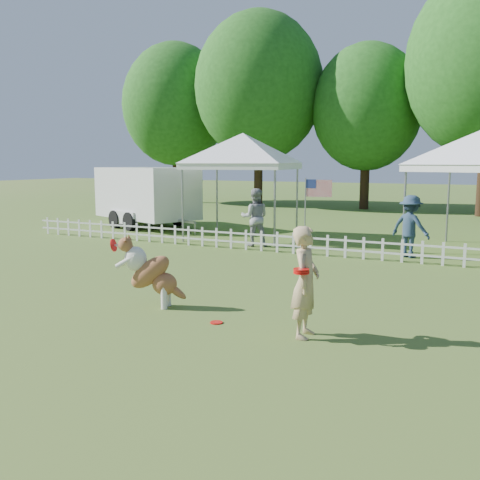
{
  "coord_description": "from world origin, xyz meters",
  "views": [
    {
      "loc": [
        4.09,
        -7.08,
        2.58
      ],
      "look_at": [
        -0.45,
        2.0,
        1.1
      ],
      "focal_mm": 40.0,
      "sensor_mm": 36.0,
      "label": 1
    }
  ],
  "objects": [
    {
      "name": "tree_far_left",
      "position": [
        -15.0,
        22.0,
        5.5
      ],
      "size": [
        6.6,
        6.6,
        11.0
      ],
      "primitive_type": null,
      "color": "#1D4E16",
      "rests_on": "ground"
    },
    {
      "name": "ground",
      "position": [
        0.0,
        0.0,
        0.0
      ],
      "size": [
        120.0,
        120.0,
        0.0
      ],
      "primitive_type": "plane",
      "color": "#34641F",
      "rests_on": "ground"
    },
    {
      "name": "flag_pole",
      "position": [
        -1.18,
        7.75,
        1.06
      ],
      "size": [
        0.82,
        0.22,
        2.13
      ],
      "primitive_type": null,
      "rotation": [
        0.0,
        0.0,
        0.17
      ],
      "color": "gray",
      "rests_on": "ground"
    },
    {
      "name": "picket_fence",
      "position": [
        0.0,
        7.0,
        0.3
      ],
      "size": [
        22.0,
        0.08,
        0.6
      ],
      "primitive_type": null,
      "color": "silver",
      "rests_on": "ground"
    },
    {
      "name": "spectator_a",
      "position": [
        -2.83,
        7.8,
        0.89
      ],
      "size": [
        1.07,
        0.97,
        1.79
      ],
      "primitive_type": "imported",
      "rotation": [
        0.0,
        0.0,
        3.56
      ],
      "color": "#929297",
      "rests_on": "ground"
    },
    {
      "name": "dog",
      "position": [
        -1.52,
        0.58,
        0.63
      ],
      "size": [
        1.29,
        0.75,
        1.27
      ],
      "primitive_type": null,
      "rotation": [
        0.0,
        0.0,
        0.29
      ],
      "color": "brown",
      "rests_on": "ground"
    },
    {
      "name": "tree_center_left",
      "position": [
        -3.0,
        22.5,
        4.9
      ],
      "size": [
        6.0,
        6.0,
        9.8
      ],
      "primitive_type": null,
      "color": "#1D4E16",
      "rests_on": "ground"
    },
    {
      "name": "frisbee_on_turf",
      "position": [
        0.01,
        0.23,
        0.01
      ],
      "size": [
        0.22,
        0.22,
        0.02
      ],
      "primitive_type": "cylinder",
      "rotation": [
        0.0,
        0.0,
        0.09
      ],
      "color": "red",
      "rests_on": "ground"
    },
    {
      "name": "canopy_tent_left",
      "position": [
        -4.01,
        9.33,
        1.74
      ],
      "size": [
        3.79,
        3.79,
        3.48
      ],
      "primitive_type": null,
      "rotation": [
        0.0,
        0.0,
        0.14
      ],
      "color": "white",
      "rests_on": "ground"
    },
    {
      "name": "spectator_b",
      "position": [
        1.79,
        7.89,
        0.85
      ],
      "size": [
        1.25,
        0.98,
        1.7
      ],
      "primitive_type": "imported",
      "rotation": [
        0.0,
        0.0,
        2.77
      ],
      "color": "#24384D",
      "rests_on": "ground"
    },
    {
      "name": "handler",
      "position": [
        1.52,
        0.23,
        0.83
      ],
      "size": [
        0.45,
        0.64,
        1.66
      ],
      "primitive_type": "imported",
      "rotation": [
        0.0,
        0.0,
        1.66
      ],
      "color": "tan",
      "rests_on": "ground"
    },
    {
      "name": "tree_left",
      "position": [
        -9.0,
        21.5,
        6.0
      ],
      "size": [
        7.4,
        7.4,
        12.0
      ],
      "primitive_type": null,
      "color": "#1D4E16",
      "rests_on": "ground"
    },
    {
      "name": "cargo_trailer",
      "position": [
        -8.76,
        10.31,
        1.21
      ],
      "size": [
        6.02,
        4.26,
        2.42
      ],
      "primitive_type": null,
      "rotation": [
        0.0,
        0.0,
        -0.37
      ],
      "color": "silver",
      "rests_on": "ground"
    }
  ]
}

